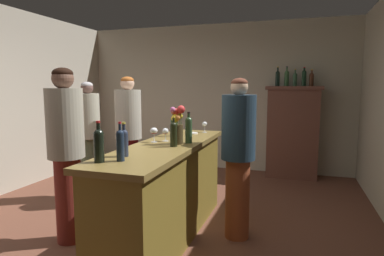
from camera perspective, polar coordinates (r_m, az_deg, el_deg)
name	(u,v)px	position (r m, az deg, el deg)	size (l,w,h in m)	color
floor	(144,233)	(3.72, -8.49, -17.78)	(7.97, 7.97, 0.00)	brown
wall_back	(215,97)	(6.33, 3.98, 5.40)	(5.19, 0.12, 2.74)	#B8B29E
bar_counter	(166,191)	(3.42, -4.52, -11.00)	(0.63, 2.28, 0.99)	brown
display_cabinet	(293,130)	(5.88, 17.21, -0.37)	(0.92, 0.44, 1.58)	brown
wine_bottle_syrah	(120,144)	(2.59, -12.47, -2.72)	(0.06, 0.06, 0.31)	#19263B
wine_bottle_pinot	(189,128)	(3.35, -0.60, -0.07)	(0.07, 0.07, 0.32)	#2F4B2C
wine_bottle_malbec	(99,144)	(2.59, -16.01, -2.68)	(0.08, 0.08, 0.32)	black
wine_bottle_merlot	(174,133)	(3.15, -3.25, -0.88)	(0.07, 0.07, 0.29)	black
wine_bottle_riesling	(124,141)	(2.76, -11.82, -2.29)	(0.07, 0.07, 0.29)	#242C3F
wine_bottle_chardonnay	(174,125)	(3.83, -3.21, 0.46)	(0.07, 0.07, 0.28)	#1D3919
wine_glass_front	(154,132)	(3.42, -6.69, -0.62)	(0.08, 0.08, 0.15)	white
wine_glass_mid	(205,125)	(4.13, 2.22, 0.61)	(0.06, 0.06, 0.14)	white
wine_glass_rear	(165,132)	(3.47, -4.69, -0.72)	(0.07, 0.07, 0.14)	white
flower_arrangement	(177,126)	(3.28, -2.65, 0.42)	(0.15, 0.12, 0.39)	#42351E
cheese_plate	(192,133)	(4.03, -0.07, -0.90)	(0.15, 0.15, 0.01)	white
display_bottle_left	(278,78)	(5.84, 14.77, 8.52)	(0.07, 0.07, 0.33)	black
display_bottle_midleft	(287,77)	(5.83, 16.26, 8.50)	(0.08, 0.08, 0.33)	#2E532E
display_bottle_center	(295,79)	(5.83, 17.61, 8.22)	(0.07, 0.07, 0.29)	#2D5035
display_bottle_midright	(304,77)	(5.83, 19.04, 8.40)	(0.08, 0.08, 0.32)	#15311D
display_bottle_right	(311,79)	(5.83, 20.21, 8.12)	(0.08, 0.08, 0.28)	#4A2616
patron_near_entrance	(66,148)	(3.46, -21.19, -3.23)	(0.36, 0.36, 1.76)	maroon
patron_redhead	(129,134)	(4.51, -11.05, -0.97)	(0.35, 0.35, 1.71)	maroon
patron_in_grey	(89,134)	(4.81, -17.63, -1.06)	(0.32, 0.32, 1.64)	#515F44
bartender	(238,152)	(3.36, 8.10, -4.19)	(0.35, 0.35, 1.66)	brown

